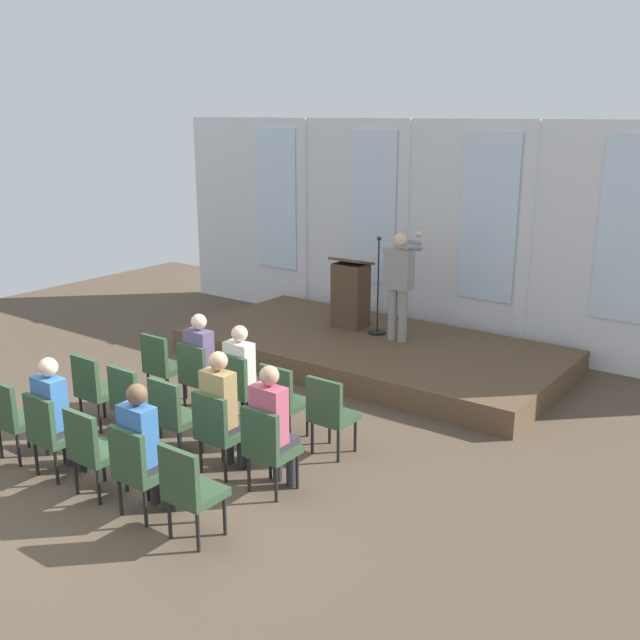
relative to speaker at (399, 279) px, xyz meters
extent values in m
plane|color=brown|center=(-0.33, -5.02, -1.33)|extent=(16.93, 16.93, 0.00)
cube|color=silver|center=(-0.33, 1.49, 0.50)|extent=(10.82, 0.10, 3.66)
cube|color=silver|center=(-3.57, 1.43, 0.82)|extent=(0.95, 0.04, 2.64)
cube|color=silver|center=(-2.95, 1.44, 0.50)|extent=(0.20, 0.08, 3.66)
cube|color=silver|center=(-1.41, 1.43, 0.82)|extent=(0.95, 0.04, 2.64)
cube|color=silver|center=(-0.79, 1.44, 0.50)|extent=(0.20, 0.08, 3.66)
cube|color=silver|center=(0.75, 1.43, 0.82)|extent=(0.95, 0.04, 2.64)
cube|color=silver|center=(1.38, 1.44, 0.50)|extent=(0.20, 0.08, 3.66)
cube|color=silver|center=(2.92, 1.43, 0.82)|extent=(0.95, 0.04, 2.64)
cube|color=brown|center=(-0.33, -0.24, -1.15)|extent=(5.82, 2.87, 0.36)
cylinder|color=gray|center=(-0.09, -0.02, -0.56)|extent=(0.14, 0.14, 0.81)
cylinder|color=gray|center=(0.09, -0.02, -0.56)|extent=(0.14, 0.14, 0.81)
cube|color=gray|center=(0.00, -0.02, 0.15)|extent=(0.42, 0.22, 0.61)
cube|color=navy|center=(0.00, 0.10, 0.22)|extent=(0.06, 0.01, 0.37)
sphere|color=beige|center=(0.00, -0.01, 0.59)|extent=(0.21, 0.21, 0.21)
cylinder|color=gray|center=(-0.24, 0.06, 0.23)|extent=(0.09, 0.28, 0.45)
cylinder|color=gray|center=(0.16, 0.11, 0.48)|extent=(0.15, 0.36, 0.15)
cylinder|color=gray|center=(0.12, 0.25, 0.52)|extent=(0.11, 0.34, 0.15)
sphere|color=beige|center=(0.03, 0.51, 0.61)|extent=(0.10, 0.10, 0.10)
cylinder|color=black|center=(-0.44, 0.11, -0.95)|extent=(0.28, 0.28, 0.03)
cylinder|color=black|center=(-0.44, 0.11, -0.21)|extent=(0.02, 0.02, 1.45)
sphere|color=#262626|center=(-0.44, 0.11, 0.55)|extent=(0.07, 0.07, 0.07)
cube|color=#4C3828|center=(-1.00, 0.18, -0.44)|extent=(0.52, 0.40, 1.05)
cube|color=#4C3828|center=(-1.00, 0.20, 0.12)|extent=(0.60, 0.48, 0.14)
cylinder|color=black|center=(-1.52, -3.02, -1.13)|extent=(0.04, 0.04, 0.40)
cylinder|color=black|center=(-1.88, -3.02, -1.13)|extent=(0.04, 0.04, 0.40)
cylinder|color=black|center=(-1.52, -3.36, -1.13)|extent=(0.04, 0.04, 0.40)
cylinder|color=black|center=(-1.88, -3.36, -1.13)|extent=(0.04, 0.04, 0.40)
cube|color=#2D472D|center=(-1.70, -3.19, -0.89)|extent=(0.46, 0.44, 0.08)
cube|color=#2D472D|center=(-1.70, -3.38, -0.62)|extent=(0.46, 0.06, 0.46)
cylinder|color=black|center=(-0.84, -3.02, -1.13)|extent=(0.04, 0.04, 0.40)
cylinder|color=black|center=(-1.20, -3.02, -1.13)|extent=(0.04, 0.04, 0.40)
cylinder|color=black|center=(-0.84, -3.36, -1.13)|extent=(0.04, 0.04, 0.40)
cylinder|color=black|center=(-1.20, -3.36, -1.13)|extent=(0.04, 0.04, 0.40)
cube|color=#2D472D|center=(-1.02, -3.19, -0.89)|extent=(0.46, 0.44, 0.08)
cube|color=#2D472D|center=(-1.02, -3.38, -0.62)|extent=(0.46, 0.06, 0.46)
cylinder|color=#2D2D33|center=(-1.11, -3.01, -1.11)|extent=(0.10, 0.10, 0.44)
cylinder|color=#2D2D33|center=(-0.93, -3.01, -1.11)|extent=(0.10, 0.10, 0.44)
cube|color=#2D2D33|center=(-1.02, -3.13, -0.83)|extent=(0.34, 0.36, 0.12)
cube|color=#594C72|center=(-1.02, -3.24, -0.49)|extent=(0.36, 0.20, 0.55)
sphere|color=beige|center=(-1.02, -3.22, -0.11)|extent=(0.20, 0.20, 0.20)
cylinder|color=black|center=(-0.15, -3.02, -1.13)|extent=(0.04, 0.04, 0.40)
cylinder|color=black|center=(-0.51, -3.02, -1.13)|extent=(0.04, 0.04, 0.40)
cylinder|color=black|center=(-0.15, -3.36, -1.13)|extent=(0.04, 0.04, 0.40)
cylinder|color=black|center=(-0.51, -3.36, -1.13)|extent=(0.04, 0.04, 0.40)
cube|color=#2D472D|center=(-0.33, -3.19, -0.89)|extent=(0.46, 0.44, 0.08)
cube|color=#2D472D|center=(-0.33, -3.38, -0.62)|extent=(0.46, 0.06, 0.46)
cylinder|color=#2D2D33|center=(-0.42, -3.01, -1.11)|extent=(0.10, 0.10, 0.44)
cylinder|color=#2D2D33|center=(-0.24, -3.01, -1.11)|extent=(0.10, 0.10, 0.44)
cube|color=#2D2D33|center=(-0.33, -3.13, -0.83)|extent=(0.34, 0.36, 0.12)
cube|color=silver|center=(-0.33, -3.24, -0.51)|extent=(0.36, 0.20, 0.51)
sphere|color=beige|center=(-0.33, -3.22, -0.14)|extent=(0.20, 0.20, 0.20)
cylinder|color=black|center=(0.54, -3.02, -1.13)|extent=(0.04, 0.04, 0.40)
cylinder|color=black|center=(0.18, -3.02, -1.13)|extent=(0.04, 0.04, 0.40)
cylinder|color=black|center=(0.54, -3.36, -1.13)|extent=(0.04, 0.04, 0.40)
cylinder|color=black|center=(0.18, -3.36, -1.13)|extent=(0.04, 0.04, 0.40)
cube|color=#2D472D|center=(0.36, -3.19, -0.89)|extent=(0.46, 0.44, 0.08)
cube|color=#2D472D|center=(0.36, -3.38, -0.62)|extent=(0.46, 0.06, 0.46)
cylinder|color=black|center=(1.23, -3.02, -1.13)|extent=(0.04, 0.04, 0.40)
cylinder|color=black|center=(0.87, -3.02, -1.13)|extent=(0.04, 0.04, 0.40)
cylinder|color=black|center=(1.23, -3.36, -1.13)|extent=(0.04, 0.04, 0.40)
cylinder|color=black|center=(0.87, -3.36, -1.13)|extent=(0.04, 0.04, 0.40)
cube|color=#2D472D|center=(1.05, -3.19, -0.89)|extent=(0.46, 0.44, 0.08)
cube|color=#2D472D|center=(1.05, -3.38, -0.62)|extent=(0.46, 0.06, 0.46)
cylinder|color=black|center=(-1.52, -4.09, -1.13)|extent=(0.04, 0.04, 0.40)
cylinder|color=black|center=(-1.88, -4.09, -1.13)|extent=(0.04, 0.04, 0.40)
cylinder|color=black|center=(-1.52, -4.43, -1.13)|extent=(0.04, 0.04, 0.40)
cylinder|color=black|center=(-1.88, -4.43, -1.13)|extent=(0.04, 0.04, 0.40)
cube|color=#2D472D|center=(-1.70, -4.26, -0.89)|extent=(0.46, 0.44, 0.08)
cube|color=#2D472D|center=(-1.70, -4.45, -0.62)|extent=(0.46, 0.06, 0.46)
cylinder|color=black|center=(-0.84, -4.09, -1.13)|extent=(0.04, 0.04, 0.40)
cylinder|color=black|center=(-1.20, -4.09, -1.13)|extent=(0.04, 0.04, 0.40)
cylinder|color=black|center=(-0.84, -4.43, -1.13)|extent=(0.04, 0.04, 0.40)
cylinder|color=black|center=(-1.20, -4.43, -1.13)|extent=(0.04, 0.04, 0.40)
cube|color=#2D472D|center=(-1.02, -4.26, -0.89)|extent=(0.46, 0.44, 0.08)
cube|color=#2D472D|center=(-1.02, -4.45, -0.62)|extent=(0.46, 0.06, 0.46)
cylinder|color=black|center=(-0.15, -4.09, -1.13)|extent=(0.04, 0.04, 0.40)
cylinder|color=black|center=(-0.51, -4.09, -1.13)|extent=(0.04, 0.04, 0.40)
cylinder|color=black|center=(-0.15, -4.43, -1.13)|extent=(0.04, 0.04, 0.40)
cylinder|color=black|center=(-0.51, -4.43, -1.13)|extent=(0.04, 0.04, 0.40)
cube|color=#2D472D|center=(-0.33, -4.26, -0.89)|extent=(0.46, 0.44, 0.08)
cube|color=#2D472D|center=(-0.33, -4.45, -0.62)|extent=(0.46, 0.06, 0.46)
cylinder|color=black|center=(0.54, -4.09, -1.13)|extent=(0.04, 0.04, 0.40)
cylinder|color=black|center=(0.18, -4.09, -1.13)|extent=(0.04, 0.04, 0.40)
cylinder|color=black|center=(0.54, -4.43, -1.13)|extent=(0.04, 0.04, 0.40)
cylinder|color=black|center=(0.18, -4.43, -1.13)|extent=(0.04, 0.04, 0.40)
cube|color=#2D472D|center=(0.36, -4.26, -0.89)|extent=(0.46, 0.44, 0.08)
cube|color=#2D472D|center=(0.36, -4.45, -0.62)|extent=(0.46, 0.06, 0.46)
cylinder|color=#2D2D33|center=(0.27, -4.08, -1.11)|extent=(0.10, 0.10, 0.44)
cylinder|color=#2D2D33|center=(0.45, -4.08, -1.11)|extent=(0.10, 0.10, 0.44)
cube|color=#2D2D33|center=(0.36, -4.20, -0.83)|extent=(0.34, 0.36, 0.12)
cube|color=#997F4C|center=(0.36, -4.31, -0.46)|extent=(0.36, 0.20, 0.60)
sphere|color=tan|center=(0.36, -4.29, -0.05)|extent=(0.20, 0.20, 0.20)
cylinder|color=black|center=(1.23, -4.09, -1.13)|extent=(0.04, 0.04, 0.40)
cylinder|color=black|center=(0.87, -4.09, -1.13)|extent=(0.04, 0.04, 0.40)
cylinder|color=black|center=(1.23, -4.43, -1.13)|extent=(0.04, 0.04, 0.40)
cylinder|color=black|center=(0.87, -4.43, -1.13)|extent=(0.04, 0.04, 0.40)
cube|color=#2D472D|center=(1.05, -4.26, -0.89)|extent=(0.46, 0.44, 0.08)
cube|color=#2D472D|center=(1.05, -4.45, -0.62)|extent=(0.46, 0.06, 0.46)
cylinder|color=#2D2D33|center=(0.96, -4.08, -1.11)|extent=(0.10, 0.10, 0.44)
cylinder|color=#2D2D33|center=(1.14, -4.08, -1.11)|extent=(0.10, 0.10, 0.44)
cube|color=#2D2D33|center=(1.05, -4.20, -0.83)|extent=(0.34, 0.36, 0.12)
cube|color=#B24C66|center=(1.05, -4.31, -0.47)|extent=(0.36, 0.20, 0.59)
sphere|color=tan|center=(1.05, -4.29, -0.07)|extent=(0.20, 0.20, 0.20)
cylinder|color=black|center=(-1.52, -5.17, -1.13)|extent=(0.04, 0.04, 0.40)
cylinder|color=black|center=(-1.88, -5.17, -1.13)|extent=(0.04, 0.04, 0.40)
cylinder|color=black|center=(-1.52, -5.51, -1.13)|extent=(0.04, 0.04, 0.40)
cylinder|color=black|center=(-1.88, -5.51, -1.13)|extent=(0.04, 0.04, 0.40)
cube|color=#2D472D|center=(-1.70, -5.34, -0.89)|extent=(0.46, 0.44, 0.08)
cube|color=#2D472D|center=(-1.70, -5.53, -0.62)|extent=(0.46, 0.06, 0.46)
cylinder|color=black|center=(-0.84, -5.17, -1.13)|extent=(0.04, 0.04, 0.40)
cylinder|color=black|center=(-1.20, -5.17, -1.13)|extent=(0.04, 0.04, 0.40)
cylinder|color=black|center=(-0.84, -5.51, -1.13)|extent=(0.04, 0.04, 0.40)
cylinder|color=black|center=(-1.20, -5.51, -1.13)|extent=(0.04, 0.04, 0.40)
cube|color=#2D472D|center=(-1.02, -5.34, -0.89)|extent=(0.46, 0.44, 0.08)
cube|color=#2D472D|center=(-1.02, -5.53, -0.62)|extent=(0.46, 0.06, 0.46)
cylinder|color=#2D2D33|center=(-1.11, -5.16, -1.11)|extent=(0.10, 0.10, 0.44)
cylinder|color=#2D2D33|center=(-0.93, -5.16, -1.11)|extent=(0.10, 0.10, 0.44)
cube|color=#2D2D33|center=(-1.02, -5.28, -0.83)|extent=(0.34, 0.36, 0.12)
cube|color=#3366A5|center=(-1.02, -5.39, -0.49)|extent=(0.36, 0.20, 0.55)
sphere|color=beige|center=(-1.02, -5.37, -0.10)|extent=(0.20, 0.20, 0.20)
cylinder|color=black|center=(-0.15, -5.17, -1.13)|extent=(0.04, 0.04, 0.40)
cylinder|color=black|center=(-0.51, -5.17, -1.13)|extent=(0.04, 0.04, 0.40)
cylinder|color=black|center=(-0.15, -5.51, -1.13)|extent=(0.04, 0.04, 0.40)
cylinder|color=black|center=(-0.51, -5.51, -1.13)|extent=(0.04, 0.04, 0.40)
cube|color=#2D472D|center=(-0.33, -5.34, -0.89)|extent=(0.46, 0.44, 0.08)
cube|color=#2D472D|center=(-0.33, -5.53, -0.62)|extent=(0.46, 0.06, 0.46)
cylinder|color=black|center=(0.54, -5.17, -1.13)|extent=(0.04, 0.04, 0.40)
cylinder|color=black|center=(0.18, -5.17, -1.13)|extent=(0.04, 0.04, 0.40)
cylinder|color=black|center=(0.54, -5.51, -1.13)|extent=(0.04, 0.04, 0.40)
cylinder|color=black|center=(0.18, -5.51, -1.13)|extent=(0.04, 0.04, 0.40)
cube|color=#2D472D|center=(0.36, -5.34, -0.89)|extent=(0.46, 0.44, 0.08)
cube|color=#2D472D|center=(0.36, -5.53, -0.62)|extent=(0.46, 0.06, 0.46)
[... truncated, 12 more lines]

